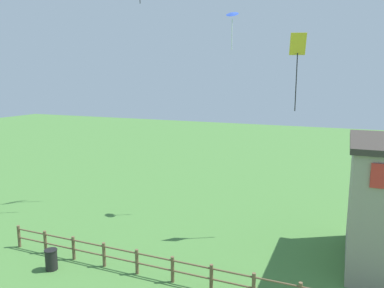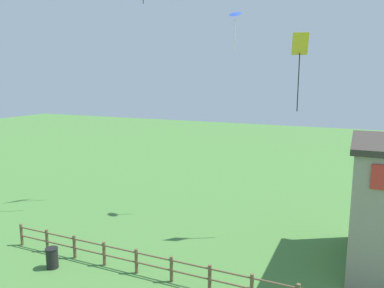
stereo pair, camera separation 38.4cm
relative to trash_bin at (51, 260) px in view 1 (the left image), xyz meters
name	(u,v)px [view 1 (the left image)]	position (x,y,z in m)	size (l,w,h in m)	color
wooden_fence	(173,268)	(5.16, 1.09, 0.15)	(16.45, 0.14, 1.07)	brown
trash_bin	(51,260)	(0.00, 0.00, 0.00)	(0.54, 0.54, 0.89)	black
kite_blue_delta	(232,17)	(4.76, 9.92, 10.98)	(0.73, 0.68, 2.18)	blue
kite_yellow_diamond	(297,56)	(8.72, 7.77, 8.62)	(0.81, 0.51, 3.74)	yellow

